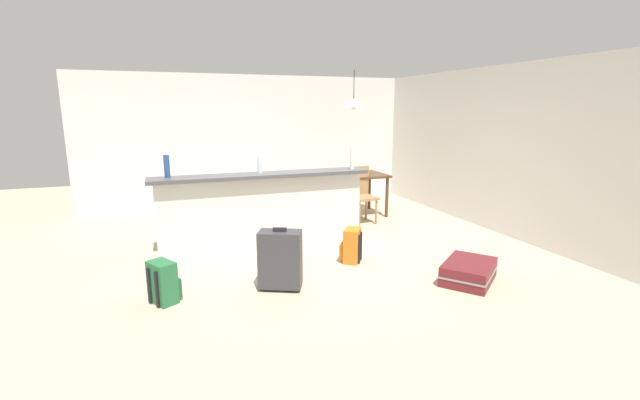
# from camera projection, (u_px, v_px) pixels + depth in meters

# --- Properties ---
(ground_plane) EXTENTS (13.00, 13.00, 0.05)m
(ground_plane) POSITION_uv_depth(u_px,v_px,m) (306.00, 249.00, 5.87)
(ground_plane) COLOR #BCAD8E
(wall_back) EXTENTS (6.60, 0.10, 2.50)m
(wall_back) POSITION_uv_depth(u_px,v_px,m) (257.00, 141.00, 8.41)
(wall_back) COLOR silver
(wall_back) RESTS_ON ground_plane
(wall_right) EXTENTS (0.10, 6.00, 2.50)m
(wall_right) POSITION_uv_depth(u_px,v_px,m) (479.00, 148.00, 6.90)
(wall_right) COLOR silver
(wall_right) RESTS_ON ground_plane
(partition_half_wall) EXTENTS (2.80, 0.20, 0.96)m
(partition_half_wall) POSITION_uv_depth(u_px,v_px,m) (264.00, 212.00, 5.89)
(partition_half_wall) COLOR silver
(partition_half_wall) RESTS_ON ground_plane
(bar_countertop) EXTENTS (2.96, 0.40, 0.05)m
(bar_countertop) POSITION_uv_depth(u_px,v_px,m) (263.00, 175.00, 5.78)
(bar_countertop) COLOR #4C4C51
(bar_countertop) RESTS_ON partition_half_wall
(bottle_blue) EXTENTS (0.07, 0.07, 0.29)m
(bottle_blue) POSITION_uv_depth(u_px,v_px,m) (167.00, 166.00, 5.40)
(bottle_blue) COLOR #284C89
(bottle_blue) RESTS_ON bar_countertop
(bottle_clear) EXTENTS (0.06, 0.06, 0.22)m
(bottle_clear) POSITION_uv_depth(u_px,v_px,m) (260.00, 165.00, 5.75)
(bottle_clear) COLOR silver
(bottle_clear) RESTS_ON bar_countertop
(bottle_white) EXTENTS (0.07, 0.07, 0.30)m
(bottle_white) POSITION_uv_depth(u_px,v_px,m) (352.00, 159.00, 6.14)
(bottle_white) COLOR silver
(bottle_white) RESTS_ON bar_countertop
(dining_table) EXTENTS (1.10, 0.80, 0.74)m
(dining_table) POSITION_uv_depth(u_px,v_px,m) (353.00, 179.00, 7.54)
(dining_table) COLOR #4C331E
(dining_table) RESTS_ON ground_plane
(dining_chair_near_partition) EXTENTS (0.43, 0.43, 0.93)m
(dining_chair_near_partition) POSITION_uv_depth(u_px,v_px,m) (361.00, 192.00, 7.10)
(dining_chair_near_partition) COLOR #9E754C
(dining_chair_near_partition) RESTS_ON ground_plane
(pendant_lamp) EXTENTS (0.34, 0.34, 0.65)m
(pendant_lamp) POSITION_uv_depth(u_px,v_px,m) (354.00, 103.00, 7.24)
(pendant_lamp) COLOR black
(suitcase_flat_maroon) EXTENTS (0.86, 0.82, 0.22)m
(suitcase_flat_maroon) POSITION_uv_depth(u_px,v_px,m) (469.00, 271.00, 4.72)
(suitcase_flat_maroon) COLOR maroon
(suitcase_flat_maroon) RESTS_ON ground_plane
(backpack_green) EXTENTS (0.32, 0.33, 0.42)m
(backpack_green) POSITION_uv_depth(u_px,v_px,m) (163.00, 283.00, 4.18)
(backpack_green) COLOR #286B3D
(backpack_green) RESTS_ON ground_plane
(suitcase_upright_charcoal) EXTENTS (0.50, 0.40, 0.67)m
(suitcase_upright_charcoal) POSITION_uv_depth(u_px,v_px,m) (280.00, 259.00, 4.47)
(suitcase_upright_charcoal) COLOR #38383D
(suitcase_upright_charcoal) RESTS_ON ground_plane
(backpack_orange) EXTENTS (0.33, 0.34, 0.42)m
(backpack_orange) POSITION_uv_depth(u_px,v_px,m) (351.00, 246.00, 5.31)
(backpack_orange) COLOR orange
(backpack_orange) RESTS_ON ground_plane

